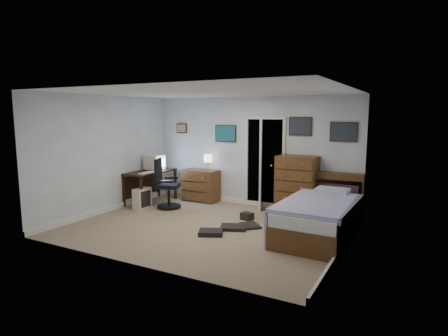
% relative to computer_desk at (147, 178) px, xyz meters
% --- Properties ---
extents(floor, '(5.00, 4.00, 0.02)m').
position_rel_computer_desk_xyz_m(floor, '(2.29, -1.07, -0.60)').
color(floor, tan).
rests_on(floor, ground).
extents(computer_desk, '(0.64, 1.34, 0.77)m').
position_rel_computer_desk_xyz_m(computer_desk, '(0.00, 0.00, 0.00)').
color(computer_desk, black).
rests_on(computer_desk, floor).
extents(crt_monitor, '(0.40, 0.38, 0.37)m').
position_rel_computer_desk_xyz_m(crt_monitor, '(0.11, 0.15, 0.37)').
color(crt_monitor, beige).
rests_on(crt_monitor, computer_desk).
extents(keyboard, '(0.16, 0.41, 0.02)m').
position_rel_computer_desk_xyz_m(keyboard, '(0.27, -0.35, 0.19)').
color(keyboard, beige).
rests_on(keyboard, computer_desk).
extents(pc_tower, '(0.22, 0.43, 0.46)m').
position_rel_computer_desk_xyz_m(pc_tower, '(0.29, -0.55, -0.36)').
color(pc_tower, beige).
rests_on(pc_tower, floor).
extents(office_chair, '(0.70, 0.70, 1.11)m').
position_rel_computer_desk_xyz_m(office_chair, '(0.73, -0.25, -0.16)').
color(office_chair, black).
rests_on(office_chair, floor).
extents(media_stack, '(0.18, 0.18, 0.86)m').
position_rel_computer_desk_xyz_m(media_stack, '(-0.03, 1.15, -0.16)').
color(media_stack, maroon).
rests_on(media_stack, floor).
extents(low_dresser, '(0.89, 0.48, 0.77)m').
position_rel_computer_desk_xyz_m(low_dresser, '(1.07, 0.70, -0.21)').
color(low_dresser, '#55311B').
rests_on(low_dresser, floor).
extents(table_lamp, '(0.20, 0.20, 0.38)m').
position_rel_computer_desk_xyz_m(table_lamp, '(1.27, 0.70, 0.46)').
color(table_lamp, gold).
rests_on(table_lamp, low_dresser).
extents(doorway, '(0.96, 1.12, 2.05)m').
position_rel_computer_desk_xyz_m(doorway, '(2.64, 1.20, 0.41)').
color(doorway, black).
rests_on(doorway, floor).
extents(tall_dresser, '(0.84, 0.50, 1.24)m').
position_rel_computer_desk_xyz_m(tall_dresser, '(3.47, 0.68, 0.03)').
color(tall_dresser, '#55311B').
rests_on(tall_dresser, floor).
extents(headboard_bookcase, '(1.04, 0.30, 0.92)m').
position_rel_computer_desk_xyz_m(headboard_bookcase, '(4.30, 0.79, -0.10)').
color(headboard_bookcase, '#55311B').
rests_on(headboard_bookcase, floor).
extents(bed, '(1.22, 2.20, 0.71)m').
position_rel_computer_desk_xyz_m(bed, '(4.28, -0.62, -0.26)').
color(bed, '#55311B').
rests_on(bed, floor).
extents(wall_posters, '(4.38, 0.04, 0.60)m').
position_rel_computer_desk_xyz_m(wall_posters, '(2.86, 0.91, 1.16)').
color(wall_posters, '#331E11').
rests_on(wall_posters, floor).
extents(floor_clutter, '(0.93, 1.51, 0.14)m').
position_rel_computer_desk_xyz_m(floor_clutter, '(2.74, -0.93, -0.55)').
color(floor_clutter, black).
rests_on(floor_clutter, floor).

